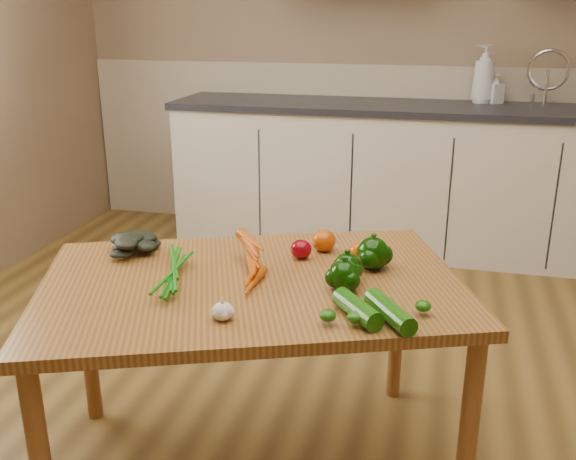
% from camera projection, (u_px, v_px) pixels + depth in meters
% --- Properties ---
extents(room, '(4.04, 5.04, 2.64)m').
position_uv_depth(room, '(300.00, 76.00, 1.89)').
color(room, brown).
rests_on(room, ground).
extents(counter_run, '(2.84, 0.64, 1.14)m').
position_uv_depth(counter_run, '(406.00, 177.00, 3.95)').
color(counter_run, beige).
rests_on(counter_run, ground).
extents(table, '(1.45, 1.19, 0.67)m').
position_uv_depth(table, '(252.00, 303.00, 1.94)').
color(table, '#935D2A').
rests_on(table, ground).
extents(soap_bottle_a, '(0.17, 0.17, 0.34)m').
position_uv_depth(soap_bottle_a, '(484.00, 74.00, 3.81)').
color(soap_bottle_a, silver).
rests_on(soap_bottle_a, counter_run).
extents(soap_bottle_b, '(0.11, 0.11, 0.17)m').
position_uv_depth(soap_bottle_b, '(495.00, 88.00, 3.82)').
color(soap_bottle_b, silver).
rests_on(soap_bottle_b, counter_run).
extents(soap_bottle_c, '(0.11, 0.11, 0.14)m').
position_uv_depth(soap_bottle_c, '(493.00, 91.00, 3.83)').
color(soap_bottle_c, silver).
rests_on(soap_bottle_c, counter_run).
extents(carrot_bunch, '(0.28, 0.25, 0.06)m').
position_uv_depth(carrot_bunch, '(227.00, 265.00, 1.95)').
color(carrot_bunch, '#C64A04').
rests_on(carrot_bunch, table).
extents(leafy_greens, '(0.18, 0.16, 0.09)m').
position_uv_depth(leafy_greens, '(131.00, 242.00, 2.10)').
color(leafy_greens, black).
rests_on(leafy_greens, table).
extents(garlic_bulb, '(0.06, 0.06, 0.05)m').
position_uv_depth(garlic_bulb, '(223.00, 311.00, 1.67)').
color(garlic_bulb, silver).
rests_on(garlic_bulb, table).
extents(pepper_a, '(0.08, 0.08, 0.08)m').
position_uv_depth(pepper_a, '(347.00, 267.00, 1.90)').
color(pepper_a, black).
rests_on(pepper_a, table).
extents(pepper_b, '(0.10, 0.10, 0.10)m').
position_uv_depth(pepper_b, '(373.00, 254.00, 1.98)').
color(pepper_b, black).
rests_on(pepper_b, table).
extents(pepper_c, '(0.09, 0.09, 0.09)m').
position_uv_depth(pepper_c, '(344.00, 276.00, 1.83)').
color(pepper_c, black).
rests_on(pepper_c, table).
extents(tomato_a, '(0.07, 0.07, 0.06)m').
position_uv_depth(tomato_a, '(301.00, 249.00, 2.07)').
color(tomato_a, maroon).
rests_on(tomato_a, table).
extents(tomato_b, '(0.08, 0.08, 0.07)m').
position_uv_depth(tomato_b, '(324.00, 241.00, 2.14)').
color(tomato_b, '#C04304').
rests_on(tomato_b, table).
extents(tomato_c, '(0.06, 0.06, 0.06)m').
position_uv_depth(tomato_c, '(359.00, 252.00, 2.06)').
color(tomato_c, '#C04304').
rests_on(tomato_c, table).
extents(zucchini_a, '(0.15, 0.19, 0.05)m').
position_uv_depth(zucchini_a, '(390.00, 312.00, 1.66)').
color(zucchini_a, '#134B08').
rests_on(zucchini_a, table).
extents(zucchini_b, '(0.15, 0.17, 0.06)m').
position_uv_depth(zucchini_b, '(357.00, 309.00, 1.67)').
color(zucchini_b, '#134B08').
rests_on(zucchini_b, table).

